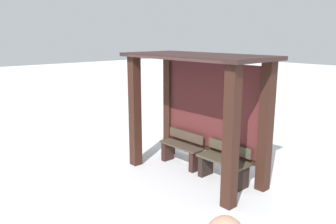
# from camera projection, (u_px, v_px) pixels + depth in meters

# --- Properties ---
(ground_plane) EXTENTS (60.00, 60.00, 0.00)m
(ground_plane) POSITION_uv_depth(u_px,v_px,m) (193.00, 175.00, 7.13)
(ground_plane) COLOR white
(bus_shelter) EXTENTS (3.09, 1.46, 2.53)m
(bus_shelter) POSITION_uv_depth(u_px,v_px,m) (200.00, 97.00, 6.87)
(bus_shelter) COLOR #361C15
(bus_shelter) RESTS_ON ground
(bench_left_inside) EXTENTS (1.10, 0.35, 0.76)m
(bench_left_inside) POSITION_uv_depth(u_px,v_px,m) (182.00, 150.00, 7.64)
(bench_left_inside) COLOR #483A2D
(bench_left_inside) RESTS_ON ground
(bench_center_inside) EXTENTS (1.10, 0.42, 0.77)m
(bench_center_inside) POSITION_uv_depth(u_px,v_px,m) (223.00, 165.00, 6.77)
(bench_center_inside) COLOR #473E2D
(bench_center_inside) RESTS_ON ground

